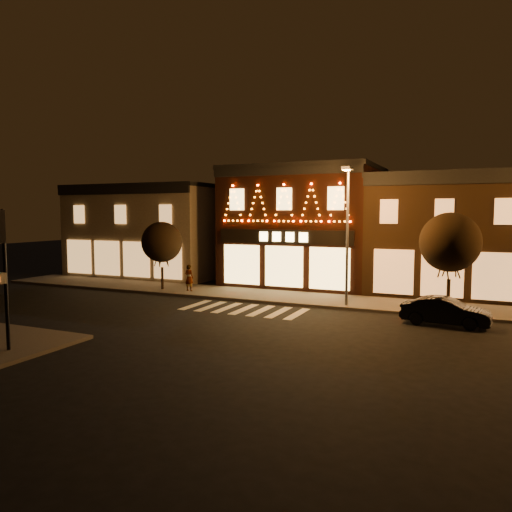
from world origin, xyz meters
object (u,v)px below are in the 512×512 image
Objects in this scene: dark_sedan at (445,311)px; traffic_signal_near at (1,252)px; pedestrian at (189,278)px; streetlamp_mid at (347,225)px.

traffic_signal_near is at bearing 133.71° from dark_sedan.
pedestrian is (-1.21, 14.41, -2.76)m from traffic_signal_near.
streetlamp_mid is at bearing 72.93° from dark_sedan.
dark_sedan is at bearing 50.77° from traffic_signal_near.
traffic_signal_near is 14.72m from pedestrian.
dark_sedan is 2.29× the size of pedestrian.
pedestrian is (-10.35, 0.83, -3.47)m from streetlamp_mid.
streetlamp_mid is 10.94m from pedestrian.
dark_sedan is 15.71m from pedestrian.
traffic_signal_near is 18.60m from dark_sedan.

